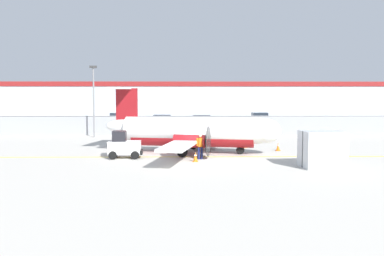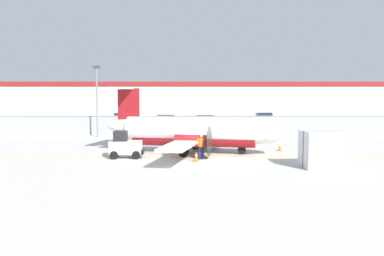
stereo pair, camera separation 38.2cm
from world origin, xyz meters
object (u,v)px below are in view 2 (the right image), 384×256
(baggage_tug, at_px, (123,146))
(traffic_cone_far_left, at_px, (194,157))
(commuter_airplane, at_px, (195,132))
(cargo_container, at_px, (321,149))
(ground_crew_worker, at_px, (200,145))
(parked_car_4, at_px, (239,123))
(traffic_cone_near_right, at_px, (278,147))
(parked_car_5, at_px, (263,118))
(parked_car_2, at_px, (165,121))
(parked_car_1, at_px, (120,118))
(traffic_cone_near_left, at_px, (245,144))
(parked_car_3, at_px, (202,121))
(parked_car_6, at_px, (314,123))
(apron_light_pole, at_px, (95,95))
(parked_car_0, at_px, (76,123))

(baggage_tug, height_order, traffic_cone_far_left, baggage_tug)
(commuter_airplane, xyz_separation_m, cargo_container, (7.48, -6.41, -0.50))
(ground_crew_worker, relative_size, parked_car_4, 0.40)
(traffic_cone_near_right, relative_size, parked_car_5, 0.15)
(ground_crew_worker, distance_m, parked_car_2, 27.84)
(commuter_airplane, distance_m, cargo_container, 9.86)
(cargo_container, distance_m, parked_car_4, 27.08)
(traffic_cone_near_right, height_order, parked_car_1, parked_car_1)
(traffic_cone_near_right, relative_size, traffic_cone_far_left, 1.00)
(cargo_container, xyz_separation_m, parked_car_1, (-18.12, 36.63, -0.21))
(traffic_cone_near_left, height_order, parked_car_3, parked_car_3)
(parked_car_3, relative_size, parked_car_6, 0.98)
(parked_car_5, bearing_deg, parked_car_1, 178.26)
(parked_car_4, distance_m, parked_car_5, 11.25)
(parked_car_5, bearing_deg, apron_light_pole, -140.47)
(cargo_container, bearing_deg, commuter_airplane, 135.55)
(traffic_cone_near_right, bearing_deg, commuter_airplane, -169.42)
(commuter_airplane, height_order, parked_car_0, commuter_airplane)
(baggage_tug, relative_size, traffic_cone_near_right, 3.70)
(baggage_tug, relative_size, apron_light_pole, 0.33)
(parked_car_3, bearing_deg, apron_light_pole, 45.37)
(ground_crew_worker, bearing_deg, baggage_tug, 71.36)
(traffic_cone_far_left, xyz_separation_m, parked_car_4, (5.67, 24.71, 0.58))
(commuter_airplane, bearing_deg, apron_light_pole, 141.66)
(traffic_cone_near_left, bearing_deg, parked_car_5, 77.44)
(traffic_cone_near_right, bearing_deg, traffic_cone_near_left, 143.42)
(traffic_cone_far_left, height_order, apron_light_pole, apron_light_pole)
(parked_car_1, relative_size, parked_car_6, 1.00)
(parked_car_1, relative_size, parked_car_3, 1.02)
(traffic_cone_near_left, xyz_separation_m, apron_light_pole, (-14.17, 8.91, 3.99))
(parked_car_1, bearing_deg, traffic_cone_near_left, 113.53)
(parked_car_2, height_order, parked_car_3, same)
(commuter_airplane, bearing_deg, parked_car_3, 98.48)
(traffic_cone_far_left, bearing_deg, commuter_airplane, 88.81)
(traffic_cone_near_left, distance_m, parked_car_4, 17.70)
(parked_car_3, bearing_deg, commuter_airplane, 85.66)
(cargo_container, height_order, parked_car_2, cargo_container)
(traffic_cone_near_right, distance_m, parked_car_4, 19.42)
(parked_car_5, bearing_deg, parked_car_0, -160.42)
(baggage_tug, distance_m, parked_car_5, 36.64)
(traffic_cone_near_right, distance_m, parked_car_0, 28.30)
(commuter_airplane, relative_size, traffic_cone_near_left, 25.00)
(parked_car_4, bearing_deg, traffic_cone_far_left, -101.49)
(cargo_container, height_order, traffic_cone_near_left, cargo_container)
(baggage_tug, height_order, parked_car_1, baggage_tug)
(parked_car_2, distance_m, parked_car_4, 10.04)
(parked_car_2, bearing_deg, baggage_tug, -89.52)
(traffic_cone_far_left, bearing_deg, apron_light_pole, 121.95)
(cargo_container, distance_m, traffic_cone_near_left, 10.00)
(cargo_container, distance_m, parked_car_3, 30.94)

